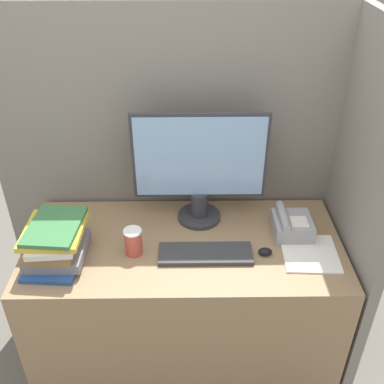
# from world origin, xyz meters

# --- Properties ---
(cubicle_panel_rear) EXTENTS (1.78, 0.04, 1.71)m
(cubicle_panel_rear) POSITION_xyz_m (0.00, 0.68, 0.85)
(cubicle_panel_rear) COLOR gray
(cubicle_panel_rear) RESTS_ON ground_plane
(cubicle_panel_right) EXTENTS (0.04, 0.70, 1.71)m
(cubicle_panel_right) POSITION_xyz_m (0.73, 0.35, 0.85)
(cubicle_panel_right) COLOR gray
(cubicle_panel_right) RESTS_ON ground_plane
(desk) EXTENTS (1.38, 0.64, 0.78)m
(desk) POSITION_xyz_m (0.00, 0.32, 0.39)
(desk) COLOR #937551
(desk) RESTS_ON ground_plane
(monitor) EXTENTS (0.59, 0.20, 0.53)m
(monitor) POSITION_xyz_m (0.07, 0.50, 1.04)
(monitor) COLOR #333338
(monitor) RESTS_ON desk
(keyboard) EXTENTS (0.39, 0.13, 0.02)m
(keyboard) POSITION_xyz_m (0.09, 0.24, 0.79)
(keyboard) COLOR #333333
(keyboard) RESTS_ON desk
(mouse) EXTENTS (0.06, 0.04, 0.03)m
(mouse) POSITION_xyz_m (0.34, 0.24, 0.79)
(mouse) COLOR black
(mouse) RESTS_ON desk
(coffee_cup) EXTENTS (0.08, 0.08, 0.12)m
(coffee_cup) POSITION_xyz_m (-0.21, 0.26, 0.84)
(coffee_cup) COLOR #BF4C3F
(coffee_cup) RESTS_ON desk
(book_stack) EXTENTS (0.24, 0.31, 0.17)m
(book_stack) POSITION_xyz_m (-0.52, 0.23, 0.86)
(book_stack) COLOR #264C8C
(book_stack) RESTS_ON desk
(desk_telephone) EXTENTS (0.17, 0.18, 0.12)m
(desk_telephone) POSITION_xyz_m (0.48, 0.38, 0.82)
(desk_telephone) COLOR #99999E
(desk_telephone) RESTS_ON desk
(paper_pile) EXTENTS (0.24, 0.25, 0.01)m
(paper_pile) POSITION_xyz_m (0.53, 0.24, 0.78)
(paper_pile) COLOR white
(paper_pile) RESTS_ON desk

